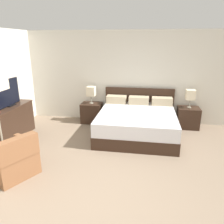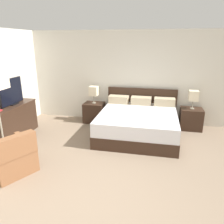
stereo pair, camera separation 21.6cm
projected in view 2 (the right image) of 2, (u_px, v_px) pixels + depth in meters
ground_plane at (89, 202)px, 3.14m from camera, size 10.60×10.60×0.00m
wall_back at (126, 77)px, 6.07m from camera, size 6.68×0.06×2.51m
bed at (138, 123)px, 5.34m from camera, size 1.90×1.95×0.99m
nightstand_left at (94, 112)px, 6.24m from camera, size 0.56×0.47×0.55m
nightstand_right at (191, 119)px, 5.72m from camera, size 0.56×0.47×0.55m
table_lamp_left at (94, 91)px, 6.05m from camera, size 0.23×0.23×0.48m
table_lamp_right at (194, 96)px, 5.53m from camera, size 0.23×0.23×0.48m
dresser at (13, 121)px, 5.21m from camera, size 0.49×1.38×0.79m
tv at (11, 92)px, 5.08m from camera, size 0.18×0.79×0.61m
armchair_by_window at (12, 158)px, 3.78m from camera, size 0.93×0.93×0.76m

